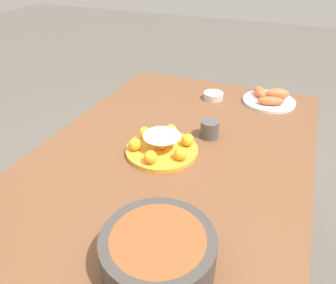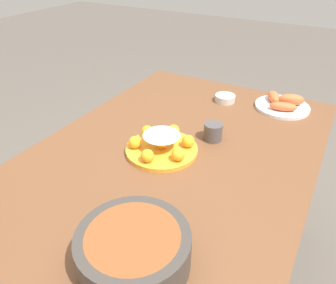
# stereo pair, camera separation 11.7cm
# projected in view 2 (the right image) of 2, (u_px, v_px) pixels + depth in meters

# --- Properties ---
(ground_plane) EXTENTS (12.00, 12.00, 0.00)m
(ground_plane) POSITION_uv_depth(u_px,v_px,m) (173.00, 282.00, 1.60)
(ground_plane) COLOR #5B544C
(dining_table) EXTENTS (1.40, 0.96, 0.77)m
(dining_table) POSITION_uv_depth(u_px,v_px,m) (174.00, 172.00, 1.24)
(dining_table) COLOR brown
(dining_table) RESTS_ON ground_plane
(cake_plate) EXTENTS (0.26, 0.26, 0.08)m
(cake_plate) POSITION_uv_depth(u_px,v_px,m) (162.00, 145.00, 1.17)
(cake_plate) COLOR gold
(cake_plate) RESTS_ON dining_table
(serving_bowl) EXTENTS (0.27, 0.27, 0.09)m
(serving_bowl) POSITION_uv_depth(u_px,v_px,m) (134.00, 249.00, 0.76)
(serving_bowl) COLOR #3D3833
(serving_bowl) RESTS_ON dining_table
(sauce_bowl) EXTENTS (0.09, 0.09, 0.03)m
(sauce_bowl) POSITION_uv_depth(u_px,v_px,m) (225.00, 98.00, 1.54)
(sauce_bowl) COLOR beige
(sauce_bowl) RESTS_ON dining_table
(seafood_platter) EXTENTS (0.24, 0.24, 0.07)m
(seafood_platter) POSITION_uv_depth(u_px,v_px,m) (283.00, 104.00, 1.48)
(seafood_platter) COLOR silver
(seafood_platter) RESTS_ON dining_table
(cup_far) EXTENTS (0.07, 0.07, 0.07)m
(cup_far) POSITION_uv_depth(u_px,v_px,m) (213.00, 132.00, 1.24)
(cup_far) COLOR #4C4747
(cup_far) RESTS_ON dining_table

